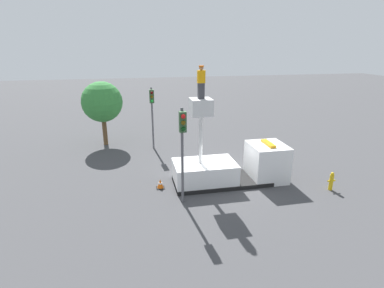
# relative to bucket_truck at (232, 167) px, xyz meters

# --- Properties ---
(ground_plane) EXTENTS (120.00, 120.00, 0.00)m
(ground_plane) POSITION_rel_bucket_truck_xyz_m (-0.64, 0.00, -0.98)
(ground_plane) COLOR #424244
(bucket_truck) EXTENTS (6.76, 2.36, 5.12)m
(bucket_truck) POSITION_rel_bucket_truck_xyz_m (0.00, 0.00, 0.00)
(bucket_truck) COLOR black
(bucket_truck) RESTS_ON ground
(worker) EXTENTS (0.40, 0.26, 1.75)m
(worker) POSITION_rel_bucket_truck_xyz_m (-1.94, 0.00, 5.01)
(worker) COLOR #38383D
(worker) RESTS_ON bucket_truck
(traffic_light_pole) EXTENTS (0.34, 0.57, 5.05)m
(traffic_light_pole) POSITION_rel_bucket_truck_xyz_m (-3.30, -1.94, 2.60)
(traffic_light_pole) COLOR #515156
(traffic_light_pole) RESTS_ON ground
(traffic_light_across) EXTENTS (0.34, 0.57, 4.83)m
(traffic_light_across) POSITION_rel_bucket_truck_xyz_m (-4.13, 6.97, 2.44)
(traffic_light_across) COLOR #515156
(traffic_light_across) RESTS_ON ground
(fire_hydrant) EXTENTS (0.46, 0.22, 1.08)m
(fire_hydrant) POSITION_rel_bucket_truck_xyz_m (5.20, -2.13, -0.45)
(fire_hydrant) COLOR gold
(fire_hydrant) RESTS_ON ground
(traffic_cone_rear) EXTENTS (0.47, 0.47, 0.55)m
(traffic_cone_rear) POSITION_rel_bucket_truck_xyz_m (-4.31, 0.02, -0.73)
(traffic_cone_rear) COLOR black
(traffic_cone_rear) RESTS_ON ground
(tree_left_bg) EXTENTS (3.21, 3.21, 5.17)m
(tree_left_bg) POSITION_rel_bucket_truck_xyz_m (-7.93, 8.83, 2.56)
(tree_left_bg) COLOR brown
(tree_left_bg) RESTS_ON ground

